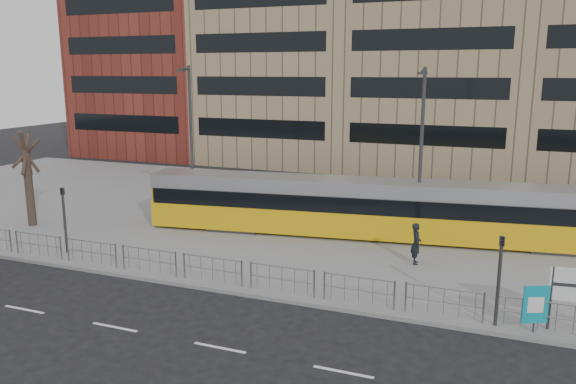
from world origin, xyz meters
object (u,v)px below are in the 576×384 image
(traffic_light_west, at_px, (64,211))
(bare_tree, at_px, (23,128))
(tram, at_px, (388,209))
(lamp_post_east, at_px, (421,148))
(traffic_light_east, at_px, (500,269))
(ad_panel, at_px, (536,305))
(lamp_post_west, at_px, (191,137))
(pedestrian, at_px, (416,243))

(traffic_light_west, distance_m, bare_tree, 6.90)
(tram, xyz_separation_m, lamp_post_east, (1.48, 0.15, 3.16))
(traffic_light_east, bearing_deg, tram, 110.33)
(ad_panel, xyz_separation_m, lamp_post_west, (-17.85, 8.74, 3.76))
(pedestrian, bearing_deg, traffic_light_east, -158.55)
(lamp_post_east, distance_m, bare_tree, 20.79)
(pedestrian, distance_m, lamp_post_east, 5.22)
(ad_panel, relative_size, lamp_post_east, 0.19)
(lamp_post_west, bearing_deg, bare_tree, -148.06)
(pedestrian, xyz_separation_m, bare_tree, (-20.68, -1.25, 4.43))
(traffic_light_west, distance_m, traffic_light_east, 18.97)
(tram, distance_m, lamp_post_east, 3.50)
(traffic_light_east, height_order, lamp_post_west, lamp_post_west)
(tram, height_order, traffic_light_east, traffic_light_east)
(pedestrian, relative_size, traffic_light_east, 0.60)
(traffic_light_west, bearing_deg, bare_tree, 134.06)
(ad_panel, xyz_separation_m, pedestrian, (-4.62, 5.35, -0.01))
(lamp_post_east, height_order, bare_tree, lamp_post_east)
(ad_panel, distance_m, bare_tree, 26.01)
(pedestrian, bearing_deg, lamp_post_east, -4.16)
(traffic_light_west, bearing_deg, ad_panel, -18.37)
(traffic_light_east, distance_m, bare_tree, 24.69)
(tram, distance_m, bare_tree, 19.69)
(lamp_post_west, distance_m, bare_tree, 8.80)
(traffic_light_east, height_order, bare_tree, bare_tree)
(pedestrian, height_order, traffic_light_east, traffic_light_east)
(tram, bearing_deg, pedestrian, -68.21)
(ad_panel, height_order, lamp_post_west, lamp_post_west)
(ad_panel, bearing_deg, bare_tree, 147.05)
(traffic_light_east, bearing_deg, traffic_light_west, 165.67)
(traffic_light_west, xyz_separation_m, lamp_post_east, (15.01, 7.94, 2.67))
(traffic_light_east, distance_m, lamp_post_west, 18.98)
(traffic_light_west, height_order, traffic_light_east, same)
(traffic_light_west, bearing_deg, lamp_post_west, 58.22)
(tram, relative_size, traffic_light_east, 8.09)
(ad_panel, height_order, pedestrian, pedestrian)
(ad_panel, distance_m, lamp_post_west, 20.23)
(traffic_light_east, distance_m, lamp_post_east, 10.07)
(tram, bearing_deg, traffic_light_east, -65.89)
(tram, bearing_deg, bare_tree, -173.52)
(pedestrian, relative_size, traffic_light_west, 0.60)
(tram, height_order, lamp_post_west, lamp_post_west)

